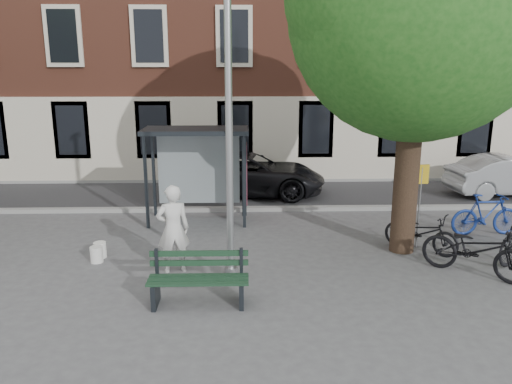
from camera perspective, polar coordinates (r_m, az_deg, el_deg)
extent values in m
plane|color=#4C4C4F|center=(10.41, -2.88, -9.80)|extent=(90.00, 90.00, 0.00)
cube|color=#28282B|center=(17.05, -2.41, -0.30)|extent=(40.00, 4.00, 0.01)
cube|color=gray|center=(15.11, -2.50, -1.96)|extent=(40.00, 0.25, 0.12)
cube|color=gray|center=(18.99, -2.34, 1.34)|extent=(40.00, 0.25, 0.12)
cube|color=brown|center=(22.71, -2.40, 21.00)|extent=(30.00, 8.00, 14.00)
cylinder|color=#9EA0A3|center=(9.61, -3.09, 6.82)|extent=(0.14, 0.14, 6.00)
cylinder|color=#9EA0A3|center=(10.36, -2.89, -9.19)|extent=(0.28, 0.28, 0.24)
cylinder|color=black|center=(11.92, 16.79, 1.28)|extent=(0.56, 0.56, 3.40)
sphere|color=#1E5519|center=(11.72, 18.11, 19.22)|extent=(5.60, 5.60, 5.60)
cube|color=#1E2328|center=(13.50, -12.46, 1.02)|extent=(0.08, 0.08, 2.50)
cube|color=#1E2328|center=(13.26, -1.35, 1.12)|extent=(0.08, 0.08, 2.50)
cube|color=#1E2328|center=(14.65, -11.61, 2.06)|extent=(0.08, 0.08, 2.50)
cube|color=#1E2328|center=(14.43, -1.38, 2.17)|extent=(0.08, 0.08, 2.50)
cube|color=#1E2328|center=(13.69, -6.89, 6.99)|extent=(2.85, 1.45, 0.12)
cube|color=#8C999E|center=(14.46, -6.55, 2.61)|extent=(2.34, 0.04, 2.00)
cube|color=#1E2328|center=(13.82, -1.37, 2.17)|extent=(0.12, 1.14, 2.12)
cube|color=#D84C19|center=(13.82, -1.08, 2.17)|extent=(0.02, 0.90, 1.62)
imported|color=silver|center=(10.55, -9.44, -4.19)|extent=(0.78, 0.60, 1.88)
cube|color=#1E2328|center=(9.38, -11.41, -11.27)|extent=(0.08, 0.57, 0.47)
cube|color=#1E2328|center=(9.24, -1.67, -11.38)|extent=(0.08, 0.57, 0.47)
cube|color=#183722|center=(9.01, -6.73, -10.41)|extent=(1.82, 0.13, 0.04)
cube|color=#183722|center=(9.18, -6.62, -9.93)|extent=(1.82, 0.13, 0.04)
cube|color=#183722|center=(9.35, -6.52, -9.47)|extent=(1.82, 0.13, 0.04)
cube|color=#183722|center=(9.36, -6.50, -8.05)|extent=(1.82, 0.06, 0.10)
cube|color=#183722|center=(9.29, -6.53, -6.98)|extent=(1.82, 0.06, 0.10)
imported|color=black|center=(11.27, 23.83, -6.02)|extent=(2.18, 1.94, 1.14)
imported|color=navy|center=(14.10, 24.80, -2.35)|extent=(1.85, 0.62, 1.10)
imported|color=black|center=(12.32, 18.34, -4.37)|extent=(1.75, 1.65, 0.94)
imported|color=black|center=(16.98, -0.79, 2.09)|extent=(5.34, 2.88, 1.42)
imported|color=#93969A|center=(18.89, 27.03, 1.68)|extent=(4.25, 1.82, 1.36)
cylinder|color=silver|center=(11.69, -17.76, -6.81)|extent=(0.37, 0.37, 0.36)
cylinder|color=white|center=(11.95, -17.39, -6.33)|extent=(0.34, 0.34, 0.36)
cylinder|color=#9EA0A3|center=(12.43, 18.13, -1.74)|extent=(0.04, 0.04, 1.96)
cube|color=gold|center=(12.24, 18.41, 1.94)|extent=(0.35, 0.08, 0.46)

